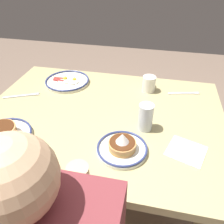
% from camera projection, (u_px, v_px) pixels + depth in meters
% --- Properties ---
extents(ground_plane, '(6.00, 6.00, 0.00)m').
position_uv_depth(ground_plane, '(104.00, 198.00, 1.62)').
color(ground_plane, '#715D4E').
extents(dining_table, '(1.25, 0.94, 0.74)m').
position_uv_depth(dining_table, '(102.00, 129.00, 1.24)').
color(dining_table, tan).
rests_on(dining_table, ground_plane).
extents(plate_near_main, '(0.28, 0.28, 0.04)m').
position_uv_depth(plate_near_main, '(67.00, 81.00, 1.45)').
color(plate_near_main, silver).
rests_on(plate_near_main, dining_table).
extents(plate_center_pancakes, '(0.25, 0.25, 0.06)m').
position_uv_depth(plate_center_pancakes, '(2.00, 135.00, 1.02)').
color(plate_center_pancakes, silver).
rests_on(plate_center_pancakes, dining_table).
extents(plate_far_companion, '(0.22, 0.22, 0.09)m').
position_uv_depth(plate_far_companion, '(122.00, 147.00, 0.96)').
color(plate_far_companion, white).
rests_on(plate_far_companion, dining_table).
extents(coffee_mug, '(0.08, 0.11, 0.09)m').
position_uv_depth(coffee_mug, '(149.00, 83.00, 1.35)').
color(coffee_mug, white).
rests_on(coffee_mug, dining_table).
extents(drinking_glass, '(0.07, 0.07, 0.13)m').
position_uv_depth(drinking_glass, '(146.00, 118.00, 1.06)').
color(drinking_glass, silver).
rests_on(drinking_glass, dining_table).
extents(paper_napkin, '(0.19, 0.18, 0.00)m').
position_uv_depth(paper_napkin, '(186.00, 151.00, 0.97)').
color(paper_napkin, white).
rests_on(paper_napkin, dining_table).
extents(fork_near, '(0.19, 0.10, 0.01)m').
position_uv_depth(fork_near, '(22.00, 96.00, 1.32)').
color(fork_near, silver).
rests_on(fork_near, dining_table).
extents(fork_far, '(0.18, 0.06, 0.01)m').
position_uv_depth(fork_far, '(184.00, 93.00, 1.35)').
color(fork_far, silver).
rests_on(fork_far, dining_table).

